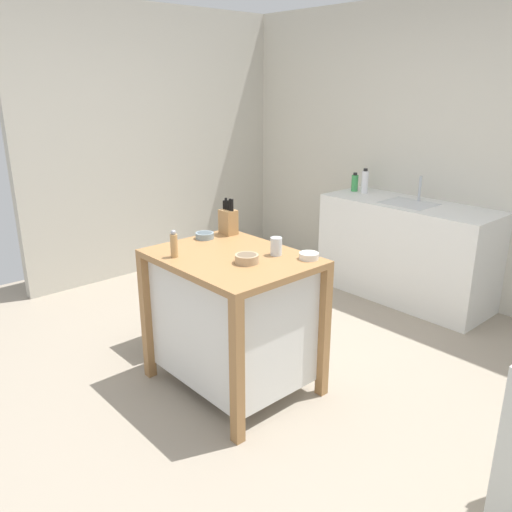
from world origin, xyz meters
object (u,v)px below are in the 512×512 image
Objects in this scene: trash_bin at (170,306)px; bowl_stoneware_deep at (247,258)px; knife_block at (228,221)px; bowl_ceramic_small at (205,235)px; bottle_spray_cleaner at (355,183)px; pepper_grinder at (174,244)px; bowl_ceramic_wide at (309,256)px; bottle_hand_soap at (365,181)px; kitchen_island at (232,314)px; sink_faucet at (420,188)px; drinking_cup at (276,246)px.

bowl_stoneware_deep is at bearing -1.33° from trash_bin.
knife_block is 0.20m from bowl_ceramic_small.
knife_block reaches higher than bottle_spray_cleaner.
pepper_grinder reaches higher than trash_bin.
bottle_spray_cleaner is at bearing 120.73° from bowl_ceramic_wide.
bottle_hand_soap is (-0.26, 1.88, 0.01)m from knife_block.
bowl_ceramic_small is 2.08m from bottle_hand_soap.
kitchen_island is 4.44× the size of sink_faucet.
bottle_hand_soap is at bearing -171.57° from sink_faucet.
bottle_spray_cleaner is at bearing -177.17° from bottle_hand_soap.
bowl_ceramic_small is at bearing -97.27° from knife_block.
bottle_hand_soap is (-0.80, 2.18, 0.07)m from bowl_stoneware_deep.
kitchen_island is 0.62m from bowl_ceramic_wide.
trash_bin is 2.25m from bottle_spray_cleaner.
pepper_grinder is 2.51m from sink_faucet.
pepper_grinder is (-0.37, -0.25, 0.05)m from bowl_stoneware_deep.
bowl_stoneware_deep is at bearing -121.28° from bowl_ceramic_wide.
sink_faucet reaches higher than bottle_spray_cleaner.
bottle_spray_cleaner is (-0.65, -0.09, -0.03)m from sink_faucet.
bowl_ceramic_wide is 2.11m from bottle_hand_soap.
knife_block is at bearing 172.42° from drinking_cup.
knife_block is 1.98m from sink_faucet.
bottle_spray_cleaner is (-0.01, 2.15, 0.65)m from trash_bin.
kitchen_island is at bearing -70.95° from bottle_spray_cleaner.
knife_block is 1.09× the size of bottle_hand_soap.
bottle_spray_cleaner is (-0.35, 2.06, 0.05)m from bowl_ceramic_small.
bowl_ceramic_wide is at bearing 15.27° from trash_bin.
bottle_spray_cleaner is at bearing 101.31° from knife_block.
knife_block is 0.62m from bowl_stoneware_deep.
knife_block reaches higher than drinking_cup.
bowl_ceramic_wide is at bearing 45.32° from pepper_grinder.
knife_block reaches higher than trash_bin.
bowl_stoneware_deep is at bearing -11.56° from bowl_ceramic_small.
drinking_cup is 2.05m from sink_faucet.
knife_block is at bearing 82.73° from bowl_ceramic_small.
drinking_cup is (0.18, 0.20, 0.45)m from kitchen_island.
kitchen_island is 0.75m from trash_bin.
kitchen_island is 1.55× the size of trash_bin.
kitchen_island is at bearing -13.19° from bowl_ceramic_small.
sink_faucet is at bearing 97.57° from drinking_cup.
bowl_stoneware_deep is 0.45m from pepper_grinder.
bowl_ceramic_wide is at bearing -76.83° from sink_faucet.
drinking_cup reaches higher than bowl_stoneware_deep.
bottle_hand_soap reaches higher than bottle_spray_cleaner.
knife_block reaches higher than bowl_stoneware_deep.
bowl_ceramic_small reaches higher than trash_bin.
bottle_hand_soap is (-0.24, 2.06, 0.08)m from bowl_ceramic_small.
drinking_cup is 0.65× the size of pepper_grinder.
bottle_hand_soap reaches higher than bowl_stoneware_deep.
drinking_cup is 0.50× the size of sink_faucet.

